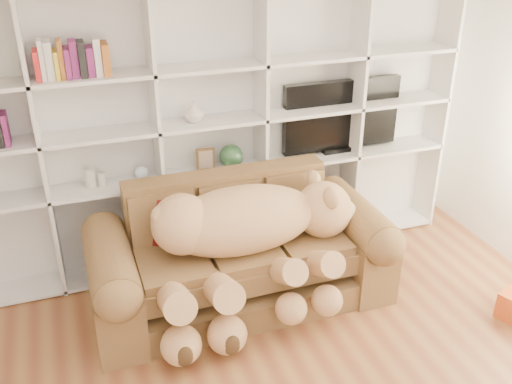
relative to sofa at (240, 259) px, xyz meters
name	(u,v)px	position (x,y,z in m)	size (l,w,h in m)	color
wall_back	(204,108)	(-0.03, 0.85, 0.98)	(5.00, 0.02, 2.70)	white
bookshelf	(179,122)	(-0.27, 0.71, 0.94)	(4.43, 0.35, 2.40)	silver
sofa	(240,259)	(0.00, 0.00, 0.00)	(2.32, 1.00, 0.97)	brown
teddy_bear	(247,237)	(0.00, -0.20, 0.31)	(1.73, 0.95, 1.00)	#E2AF71
throw_pillow	(170,224)	(-0.50, 0.16, 0.33)	(0.40, 0.13, 0.40)	#601012
tv	(341,116)	(1.20, 0.70, 0.82)	(1.10, 0.18, 0.65)	black
picture_frame	(205,159)	(-0.08, 0.65, 0.60)	(0.16, 0.03, 0.20)	brown
green_vase	(231,156)	(0.14, 0.65, 0.60)	(0.20, 0.20, 0.20)	#29512D
figurine_tall	(90,178)	(-1.03, 0.65, 0.58)	(0.08, 0.08, 0.16)	beige
figurine_short	(102,179)	(-0.94, 0.65, 0.55)	(0.07, 0.07, 0.11)	beige
snow_globe	(142,173)	(-0.62, 0.65, 0.56)	(0.11, 0.11, 0.11)	white
shelf_vase	(194,112)	(-0.16, 0.65, 1.03)	(0.16, 0.16, 0.17)	beige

